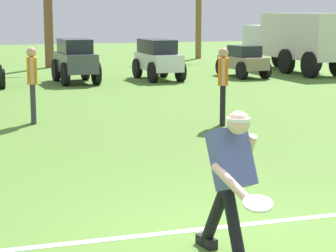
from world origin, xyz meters
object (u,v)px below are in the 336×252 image
at_px(teammate_midfield, 32,78).
at_px(parked_car_slot_f, 243,61).
at_px(parked_car_slot_d, 75,60).
at_px(box_truck, 293,39).
at_px(teammate_deep, 223,79).
at_px(frisbee_in_flight, 258,204).
at_px(frisbee_thrower, 231,177).
at_px(parked_car_slot_e, 158,58).

bearing_deg(teammate_midfield, parked_car_slot_f, 41.74).
distance_m(parked_car_slot_d, box_truck, 8.59).
bearing_deg(teammate_deep, frisbee_in_flight, -111.59).
height_order(teammate_midfield, box_truck, box_truck).
relative_size(teammate_deep, box_truck, 0.26).
relative_size(parked_car_slot_d, parked_car_slot_f, 1.05).
bearing_deg(teammate_deep, parked_car_slot_d, 98.31).
distance_m(frisbee_thrower, parked_car_slot_e, 16.24).
distance_m(frisbee_thrower, parked_car_slot_f, 17.18).
relative_size(teammate_midfield, parked_car_slot_d, 0.66).
xyz_separation_m(teammate_midfield, parked_car_slot_d, (2.30, 7.38, -0.20)).
height_order(frisbee_in_flight, parked_car_slot_d, parked_car_slot_d).
relative_size(frisbee_thrower, teammate_midfield, 0.91).
height_order(teammate_midfield, teammate_deep, same).
height_order(frisbee_thrower, parked_car_slot_e, frisbee_thrower).
bearing_deg(teammate_deep, parked_car_slot_e, 80.29).
bearing_deg(teammate_deep, parked_car_slot_f, 62.29).
xyz_separation_m(frisbee_in_flight, box_truck, (10.15, 17.39, 0.48)).
height_order(frisbee_thrower, teammate_midfield, teammate_midfield).
height_order(teammate_midfield, parked_car_slot_e, teammate_midfield).
distance_m(frisbee_in_flight, parked_car_slot_f, 17.85).
xyz_separation_m(frisbee_thrower, teammate_midfield, (-0.74, 8.16, 0.14)).
height_order(frisbee_in_flight, teammate_deep, teammate_deep).
bearing_deg(parked_car_slot_e, teammate_deep, -99.71).
bearing_deg(box_truck, parked_car_slot_f, -155.18).
relative_size(frisbee_thrower, parked_car_slot_f, 0.63).
relative_size(frisbee_in_flight, teammate_midfield, 0.20).
distance_m(frisbee_in_flight, teammate_midfield, 8.89).
relative_size(parked_car_slot_e, box_truck, 0.41).
xyz_separation_m(teammate_deep, box_truck, (7.21, 9.97, 0.29)).
bearing_deg(parked_car_slot_f, frisbee_in_flight, -114.98).
bearing_deg(parked_car_slot_f, parked_car_slot_e, 176.85).
bearing_deg(parked_car_slot_f, parked_car_slot_d, 179.38).
distance_m(parked_car_slot_d, parked_car_slot_f, 5.90).
bearing_deg(parked_car_slot_d, frisbee_thrower, -95.75).
relative_size(frisbee_thrower, box_truck, 0.24).
bearing_deg(box_truck, frisbee_in_flight, -120.27).
bearing_deg(parked_car_slot_e, box_truck, 10.34).
relative_size(teammate_midfield, teammate_deep, 1.00).
xyz_separation_m(teammate_deep, parked_car_slot_e, (1.53, 8.94, -0.22)).
height_order(parked_car_slot_d, box_truck, box_truck).
distance_m(teammate_midfield, parked_car_slot_e, 9.07).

